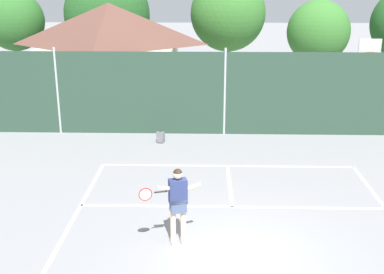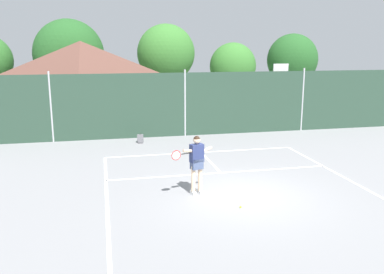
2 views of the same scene
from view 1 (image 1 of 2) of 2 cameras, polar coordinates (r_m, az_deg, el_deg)
The scene contains 8 objects.
ground_plane at distance 11.19m, azimuth 5.36°, elevation -13.69°, with size 120.00×120.00×0.00m, color gray.
court_markings at distance 11.74m, azimuth 5.16°, elevation -12.02°, with size 8.30×11.10×0.01m.
chainlink_fence at distance 19.00m, azimuth 3.83°, elevation 5.03°, with size 26.09×0.09×3.38m.
basketball_hoop at distance 21.47m, azimuth 19.70°, elevation 7.42°, with size 0.90×0.67×3.55m.
clubhouse_building at distance 23.49m, azimuth -9.45°, elevation 9.51°, with size 6.48×5.57×4.81m.
treeline_backdrop at distance 27.48m, azimuth 1.81°, elevation 13.53°, with size 25.04×4.20×6.31m.
tennis_player at distance 11.12m, azimuth -1.70°, elevation -7.31°, with size 1.37×0.55×1.85m.
backpack_grey at distance 18.34m, azimuth -3.69°, elevation -0.06°, with size 0.31×0.28×0.46m.
Camera 1 is at (-0.75, -9.50, 5.86)m, focal length 45.85 mm.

